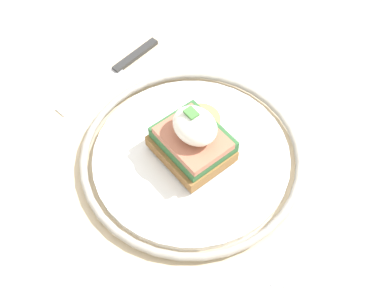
% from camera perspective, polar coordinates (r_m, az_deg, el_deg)
% --- Properties ---
extents(dining_table, '(0.93, 0.84, 0.76)m').
position_cam_1_polar(dining_table, '(0.72, -0.98, -7.61)').
color(dining_table, '#C6B28E').
rests_on(dining_table, ground_plane).
extents(plate, '(0.28, 0.28, 0.02)m').
position_cam_1_polar(plate, '(0.61, -0.00, -1.44)').
color(plate, white).
rests_on(plate, dining_table).
extents(sandwich, '(0.11, 0.11, 0.08)m').
position_cam_1_polar(sandwich, '(0.58, 0.21, 0.60)').
color(sandwich, olive).
rests_on(sandwich, plate).
extents(fork, '(0.04, 0.15, 0.00)m').
position_cam_1_polar(fork, '(0.56, 12.12, -14.91)').
color(fork, silver).
rests_on(fork, dining_table).
extents(knife, '(0.04, 0.19, 0.01)m').
position_cam_1_polar(knife, '(0.73, -8.80, 8.78)').
color(knife, '#2D2D2D').
rests_on(knife, dining_table).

